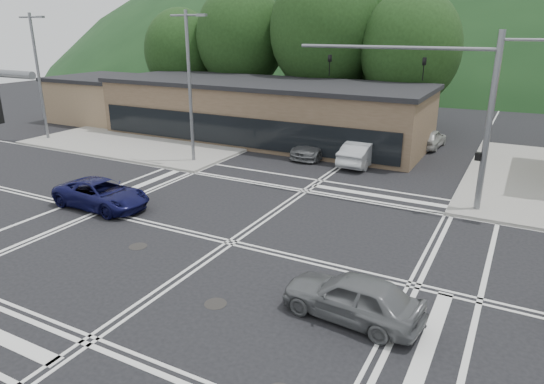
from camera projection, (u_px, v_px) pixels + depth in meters
The scene contains 18 objects.
ground at pixel (231, 243), 19.19m from camera, with size 120.00×120.00×0.00m, color black.
sidewalk_nw at pixel (173, 133), 38.34m from camera, with size 16.00×16.00×0.15m, color gray.
commercial_row at pixel (262, 112), 36.28m from camera, with size 24.00×8.00×4.00m, color brown.
commercial_nw at pixel (107, 100), 43.44m from camera, with size 8.00×7.00×3.60m, color #846B4F.
hill_north at pixel (480, 70), 94.35m from camera, with size 252.00×126.00×140.00m, color #183619.
tree_n_a at pixel (241, 37), 43.12m from camera, with size 8.00×8.00×11.75m.
tree_n_b at pixel (325, 30), 39.36m from camera, with size 9.00×9.00×12.98m.
tree_n_c at pixel (410, 49), 36.68m from camera, with size 7.60×7.60×10.87m.
tree_n_d at pixel (181, 51), 45.37m from camera, with size 6.80×6.80×9.76m.
tree_n_e at pixel (386, 38), 41.14m from camera, with size 8.40×8.40×11.98m.
streetlight_nw at pixel (190, 80), 28.81m from camera, with size 2.50×0.25×9.00m.
streetlight_w at pixel (39, 71), 34.79m from camera, with size 2.50×0.25×9.00m.
signal_mast_ne at pixel (461, 99), 21.31m from camera, with size 11.65×0.30×8.00m.
car_blue_west at pixel (102, 194), 22.71m from camera, with size 2.20×4.78×1.33m, color #0D0E3C.
car_grey_center at pixel (352, 297), 14.02m from camera, with size 1.67×4.14×1.41m, color slate.
car_queue_a at pixel (363, 152), 29.77m from camera, with size 1.61×4.63×1.53m, color #AAAEB2.
car_queue_b at pixel (430, 138), 33.89m from camera, with size 1.58×3.92×1.33m, color #B5B4B0.
car_northbound at pixel (317, 146), 31.72m from camera, with size 1.94×4.76×1.38m, color slate.
Camera 1 is at (9.65, -14.68, 8.14)m, focal length 32.00 mm.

